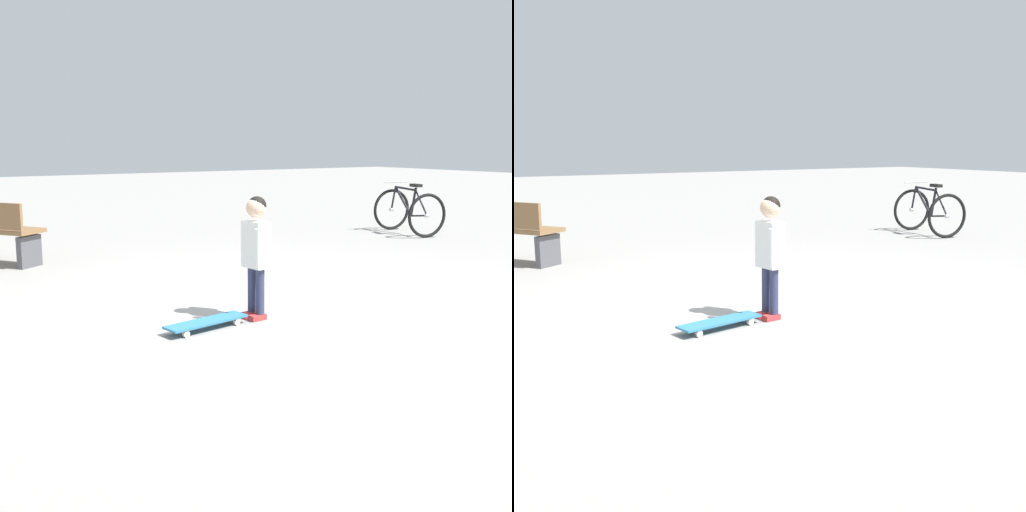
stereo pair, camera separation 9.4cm
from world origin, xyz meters
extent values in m
plane|color=gray|center=(0.00, 0.00, 0.00)|extent=(50.00, 50.00, 0.00)
cylinder|color=#2D3351|center=(-0.30, -0.26, 0.24)|extent=(0.08, 0.08, 0.42)
cube|color=#B73333|center=(-0.33, -0.27, 0.03)|extent=(0.16, 0.10, 0.05)
cylinder|color=#2D3351|center=(-0.32, -0.16, 0.24)|extent=(0.08, 0.08, 0.42)
cube|color=#B73333|center=(-0.35, -0.16, 0.03)|extent=(0.16, 0.10, 0.05)
cube|color=white|center=(-0.31, -0.21, 0.65)|extent=(0.17, 0.25, 0.40)
cylinder|color=white|center=(-0.39, -0.37, 0.65)|extent=(0.06, 0.06, 0.32)
cylinder|color=white|center=(-0.27, -0.05, 0.65)|extent=(0.06, 0.06, 0.32)
sphere|color=beige|center=(-0.31, -0.21, 0.96)|extent=(0.17, 0.17, 0.17)
sphere|color=black|center=(-0.30, -0.21, 0.98)|extent=(0.16, 0.16, 0.16)
cube|color=teal|center=(-0.83, -0.27, 0.07)|extent=(0.76, 0.30, 0.02)
cube|color=#B7B7BC|center=(-1.09, -0.31, 0.05)|extent=(0.05, 0.11, 0.02)
cube|color=#B7B7BC|center=(-0.57, -0.23, 0.05)|extent=(0.05, 0.11, 0.02)
cylinder|color=beige|center=(-1.07, -0.38, 0.03)|extent=(0.06, 0.04, 0.06)
cylinder|color=beige|center=(-1.10, -0.23, 0.03)|extent=(0.06, 0.04, 0.06)
cylinder|color=beige|center=(-0.56, -0.30, 0.03)|extent=(0.06, 0.04, 0.06)
cylinder|color=beige|center=(-0.58, -0.15, 0.03)|extent=(0.06, 0.04, 0.06)
torus|color=black|center=(4.77, 3.31, 0.36)|extent=(0.71, 0.19, 0.71)
torus|color=black|center=(4.56, 2.31, 0.36)|extent=(0.71, 0.19, 0.71)
cylinder|color=#B7B7BC|center=(4.77, 3.31, 0.36)|extent=(0.07, 0.07, 0.06)
cylinder|color=#B7B7BC|center=(4.56, 2.31, 0.36)|extent=(0.07, 0.07, 0.06)
cylinder|color=black|center=(4.70, 2.97, 0.53)|extent=(0.14, 0.51, 0.48)
cylinder|color=black|center=(4.69, 2.92, 0.75)|extent=(0.16, 0.59, 0.06)
cylinder|color=black|center=(4.64, 2.68, 0.54)|extent=(0.07, 0.14, 0.48)
cylinder|color=black|center=(4.61, 2.52, 0.33)|extent=(0.12, 0.43, 0.08)
cylinder|color=black|center=(4.60, 2.47, 0.55)|extent=(0.10, 0.35, 0.40)
cylinder|color=black|center=(4.76, 3.26, 0.56)|extent=(0.06, 0.13, 0.41)
cube|color=black|center=(4.63, 2.63, 0.82)|extent=(0.14, 0.24, 0.05)
cylinder|color=#B7B7BC|center=(4.75, 3.21, 0.84)|extent=(0.46, 0.12, 0.02)
cube|color=#4C4C51|center=(-1.39, 3.23, 0.20)|extent=(0.34, 0.26, 0.39)
camera|label=1|loc=(-3.22, -4.72, 1.51)|focal=44.77mm
camera|label=2|loc=(-3.14, -4.77, 1.51)|focal=44.77mm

